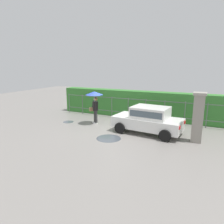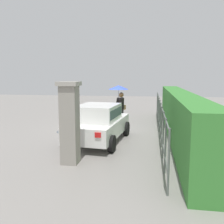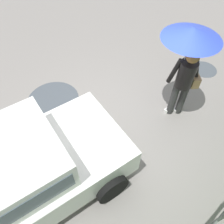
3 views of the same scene
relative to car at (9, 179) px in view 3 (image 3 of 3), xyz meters
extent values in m
plane|color=gray|center=(-2.27, -0.27, -0.80)|extent=(40.00, 40.00, 0.00)
cube|color=white|center=(-0.06, 0.01, -0.22)|extent=(3.85, 2.00, 0.60)
cylinder|color=black|center=(-1.39, -0.70, -0.50)|extent=(0.62, 0.24, 0.60)
cylinder|color=black|center=(-1.22, 0.97, -0.50)|extent=(0.62, 0.24, 0.60)
cylinder|color=#333333|center=(-3.48, 0.37, -0.37)|extent=(0.15, 0.15, 0.86)
cylinder|color=#333333|center=(-3.64, 0.49, -0.37)|extent=(0.15, 0.15, 0.86)
cube|color=white|center=(-3.51, 0.33, -0.76)|extent=(0.26, 0.10, 0.08)
cube|color=white|center=(-3.67, 0.44, -0.76)|extent=(0.26, 0.10, 0.08)
cylinder|color=black|center=(-3.56, 0.43, 0.35)|extent=(0.34, 0.34, 0.58)
sphere|color=#DBAD89|center=(-3.56, 0.43, 0.78)|extent=(0.22, 0.22, 0.22)
sphere|color=olive|center=(-3.54, 0.46, 0.80)|extent=(0.25, 0.25, 0.25)
cylinder|color=black|center=(-3.43, 0.24, 0.37)|extent=(0.23, 0.21, 0.56)
cylinder|color=black|center=(-3.78, 0.50, 0.37)|extent=(0.23, 0.21, 0.56)
cylinder|color=#B2B2B7|center=(-3.55, 0.31, 0.69)|extent=(0.02, 0.02, 0.77)
cone|color=blue|center=(-3.55, 0.31, 1.18)|extent=(1.06, 1.06, 0.20)
cube|color=tan|center=(-3.84, 0.49, 0.11)|extent=(0.33, 0.37, 0.24)
cylinder|color=#4C545B|center=(-1.59, -1.72, -0.80)|extent=(1.26, 1.26, 0.00)
cylinder|color=#4C545B|center=(-5.39, -0.01, -0.80)|extent=(0.70, 0.70, 0.00)
camera|label=1|loc=(2.78, -10.67, 2.81)|focal=32.94mm
camera|label=2|loc=(9.31, 2.00, 1.78)|focal=39.70mm
camera|label=3|loc=(-0.36, 2.00, 3.23)|focal=35.39mm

